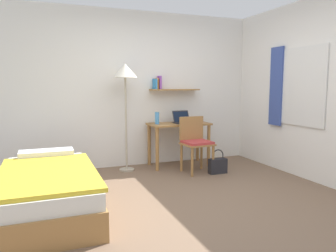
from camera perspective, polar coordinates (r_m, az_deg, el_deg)
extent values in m
plane|color=brown|center=(3.93, 3.83, -13.21)|extent=(5.28, 5.28, 0.00)
cube|color=white|center=(5.59, -4.91, 6.42)|extent=(4.40, 0.05, 2.60)
cube|color=#9E703D|center=(5.66, 1.18, 6.39)|extent=(0.87, 0.22, 0.02)
cube|color=#3384C6|center=(5.54, -2.32, 7.39)|extent=(0.03, 0.17, 0.18)
cube|color=orange|center=(5.58, -1.96, 7.44)|extent=(0.02, 0.12, 0.19)
cube|color=purple|center=(5.58, -1.52, 7.64)|extent=(0.03, 0.15, 0.22)
cube|color=white|center=(4.91, 26.05, 5.63)|extent=(0.05, 4.40, 2.60)
cube|color=silver|center=(5.16, 22.53, 6.41)|extent=(0.02, 0.87, 1.15)
cube|color=white|center=(5.16, 22.60, 6.40)|extent=(0.01, 0.81, 1.09)
cube|color=#384C93|center=(5.55, 18.44, 6.59)|extent=(0.03, 0.28, 1.25)
cube|color=#9E703D|center=(3.84, -20.17, -11.93)|extent=(0.95, 1.92, 0.28)
cube|color=silver|center=(3.78, -20.31, -8.77)|extent=(0.91, 1.86, 0.16)
cube|color=gold|center=(3.64, -20.35, -7.74)|extent=(0.96, 1.57, 0.04)
cube|color=white|center=(4.48, -20.55, -4.62)|extent=(0.66, 0.28, 0.10)
cube|color=#9E703D|center=(5.52, 1.92, 0.36)|extent=(1.02, 0.52, 0.03)
cylinder|color=#9E703D|center=(5.22, -1.90, -4.11)|extent=(0.06, 0.06, 0.70)
cylinder|color=#9E703D|center=(5.59, 7.14, -3.41)|extent=(0.06, 0.06, 0.70)
cylinder|color=#9E703D|center=(5.61, -3.32, -3.32)|extent=(0.06, 0.06, 0.70)
cylinder|color=#9E703D|center=(5.95, 5.23, -2.73)|extent=(0.06, 0.06, 0.70)
cube|color=#9E703D|center=(5.11, 5.15, -3.18)|extent=(0.47, 0.45, 0.03)
cube|color=#B23838|center=(5.10, 5.15, -2.85)|extent=(0.43, 0.41, 0.04)
cube|color=#9E703D|center=(5.24, 4.13, -0.34)|extent=(0.42, 0.06, 0.37)
cylinder|color=#9E703D|center=(4.92, 4.27, -6.36)|extent=(0.04, 0.04, 0.44)
cylinder|color=#9E703D|center=(5.10, 7.93, -5.91)|extent=(0.04, 0.04, 0.44)
cylinder|color=#9E703D|center=(5.22, 2.38, -5.56)|extent=(0.04, 0.04, 0.44)
cylinder|color=#9E703D|center=(5.40, 5.89, -5.17)|extent=(0.04, 0.04, 0.44)
cylinder|color=#B2A893|center=(5.35, -7.25, -7.58)|extent=(0.24, 0.24, 0.02)
cylinder|color=#B2A893|center=(5.22, -7.37, 0.34)|extent=(0.03, 0.03, 1.46)
cone|color=silver|center=(5.19, -7.52, 9.62)|extent=(0.38, 0.38, 0.22)
cube|color=black|center=(5.51, 2.56, 0.57)|extent=(0.30, 0.23, 0.01)
cube|color=black|center=(5.56, 2.29, 1.68)|extent=(0.29, 0.10, 0.20)
cube|color=black|center=(5.56, 2.31, 1.66)|extent=(0.26, 0.09, 0.16)
cylinder|color=#4C99DB|center=(5.36, -1.93, 1.39)|extent=(0.07, 0.07, 0.20)
cube|color=purple|center=(5.69, 4.82, 0.82)|extent=(0.14, 0.21, 0.02)
cube|color=#D13D38|center=(5.67, 4.79, 1.06)|extent=(0.16, 0.24, 0.03)
cube|color=#333338|center=(5.69, 4.83, 1.32)|extent=(0.18, 0.19, 0.02)
cube|color=#232328|center=(5.17, 8.71, -6.96)|extent=(0.29, 0.12, 0.23)
torus|color=#232328|center=(5.13, 8.74, -5.17)|extent=(0.20, 0.02, 0.20)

